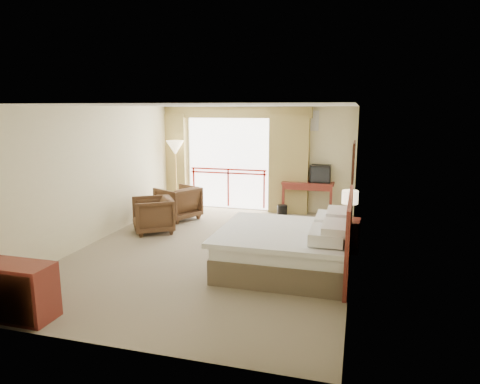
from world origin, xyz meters
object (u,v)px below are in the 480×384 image
(armchair_near, at_px, (154,232))
(floor_lamp, at_px, (175,150))
(desk, at_px, (308,188))
(tv, at_px, (321,174))
(bed, at_px, (288,248))
(dresser, at_px, (12,291))
(nightstand, at_px, (348,235))
(wastebasket, at_px, (282,211))
(side_table, at_px, (165,209))
(armchair_far, at_px, (179,219))
(table_lamp, at_px, (350,198))

(armchair_near, height_order, floor_lamp, floor_lamp)
(desk, relative_size, tv, 2.64)
(bed, bearing_deg, dresser, -140.09)
(nightstand, relative_size, floor_lamp, 0.33)
(dresser, bearing_deg, nightstand, 47.02)
(bed, distance_m, floor_lamp, 5.22)
(desk, bearing_deg, bed, -89.62)
(wastebasket, distance_m, side_table, 2.85)
(tv, xyz_separation_m, wastebasket, (-0.86, -0.55, -0.90))
(armchair_far, xyz_separation_m, armchair_near, (-0.07, -1.19, 0.00))
(nightstand, distance_m, table_lamp, 0.71)
(desk, distance_m, side_table, 3.64)
(bed, height_order, dresser, bed)
(bed, xyz_separation_m, armchair_far, (-3.11, 2.58, -0.38))
(armchair_near, xyz_separation_m, side_table, (-0.01, 0.63, 0.37))
(armchair_near, distance_m, dresser, 4.03)
(nightstand, height_order, desk, desk)
(desk, height_order, armchair_near, desk)
(bed, height_order, armchair_near, bed)
(nightstand, xyz_separation_m, wastebasket, (-1.63, 2.11, -0.14))
(wastebasket, xyz_separation_m, dresser, (-2.43, -6.00, 0.21))
(side_table, bearing_deg, floor_lamp, 104.66)
(bed, height_order, wastebasket, bed)
(desk, bearing_deg, side_table, -148.84)
(armchair_near, height_order, dresser, dresser)
(desk, height_order, armchair_far, desk)
(nightstand, bearing_deg, tv, 110.26)
(bed, distance_m, wastebasket, 3.46)
(desk, relative_size, armchair_far, 1.45)
(armchair_far, bearing_deg, side_table, 19.44)
(wastebasket, bearing_deg, floor_lamp, 176.01)
(side_table, height_order, dresser, dresser)
(bed, relative_size, armchair_far, 2.41)
(desk, height_order, side_table, desk)
(desk, bearing_deg, dresser, -115.94)
(tv, bearing_deg, armchair_far, -157.95)
(table_lamp, distance_m, armchair_far, 4.35)
(side_table, bearing_deg, wastebasket, 28.53)
(dresser, bearing_deg, side_table, 94.02)
(nightstand, bearing_deg, armchair_far, 166.14)
(tv, xyz_separation_m, armchair_near, (-3.34, -2.54, -1.05))
(bed, distance_m, nightstand, 1.59)
(wastebasket, relative_size, armchair_near, 0.37)
(armchair_far, bearing_deg, wastebasket, 135.86)
(wastebasket, bearing_deg, side_table, -151.47)
(side_table, distance_m, dresser, 4.64)
(wastebasket, height_order, side_table, side_table)
(nightstand, relative_size, dresser, 0.54)
(floor_lamp, bearing_deg, dresser, -85.63)
(desk, xyz_separation_m, wastebasket, (-0.56, -0.61, -0.49))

